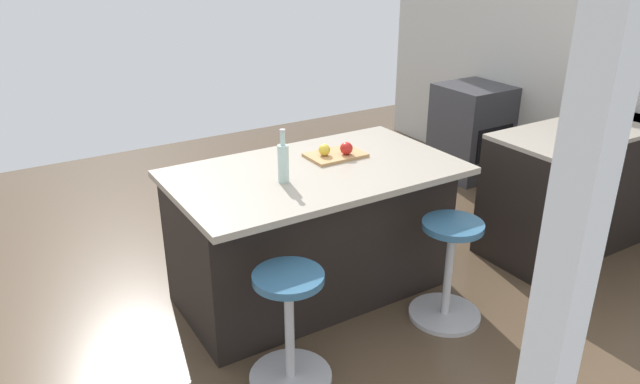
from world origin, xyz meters
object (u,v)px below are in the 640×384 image
stool_by_window (448,274)px  apple_yellow (324,150)px  apple_red (346,148)px  kitchen_island (312,230)px  cutting_board (335,155)px  oven_range (471,131)px  stool_middle (290,332)px  water_bottle (283,162)px

stool_by_window → apple_yellow: size_ratio=8.67×
apple_red → kitchen_island: bearing=5.7°
kitchen_island → cutting_board: bearing=-161.2°
stool_by_window → apple_red: 0.99m
oven_range → apple_yellow: (2.26, 0.93, 0.50)m
stool_by_window → apple_red: (0.27, -0.71, 0.64)m
kitchen_island → apple_yellow: bearing=-149.8°
stool_middle → apple_yellow: bearing=-131.9°
apple_red → apple_yellow: bearing=-23.6°
kitchen_island → cutting_board: 0.50m
cutting_board → apple_red: apple_red is taller
stool_middle → water_bottle: (-0.28, -0.56, 0.70)m
oven_range → water_bottle: 2.95m
oven_range → water_bottle: size_ratio=2.83×
cutting_board → water_bottle: 0.53m
oven_range → stool_middle: (2.95, 1.70, -0.14)m
kitchen_island → cutting_board: size_ratio=4.82×
cutting_board → apple_red: 0.09m
oven_range → apple_yellow: bearing=22.4°
apple_red → stool_middle: bearing=41.0°
oven_range → water_bottle: (2.66, 1.14, 0.56)m
oven_range → cutting_board: cutting_board is taller
stool_middle → cutting_board: size_ratio=1.80×
kitchen_island → apple_red: bearing=-174.3°
water_bottle → cutting_board: bearing=-157.5°
kitchen_island → stool_by_window: bearing=128.6°
cutting_board → water_bottle: bearing=22.5°
stool_middle → water_bottle: water_bottle is taller
cutting_board → stool_by_window: bearing=113.1°
apple_red → water_bottle: water_bottle is taller
apple_yellow → water_bottle: (0.40, 0.21, 0.07)m
apple_yellow → kitchen_island: bearing=30.2°
cutting_board → apple_red: size_ratio=4.45×
stool_middle → apple_yellow: 1.21m
stool_middle → cutting_board: 1.23m
cutting_board → water_bottle: (0.48, 0.20, 0.11)m
oven_range → apple_red: apple_red is taller
cutting_board → apple_red: (-0.05, 0.05, 0.05)m
oven_range → stool_by_window: size_ratio=1.36×
oven_range → stool_by_window: oven_range is taller
stool_middle → water_bottle: size_ratio=2.07×
stool_middle → water_bottle: bearing=-117.0°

